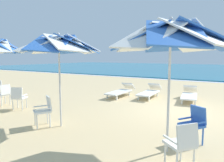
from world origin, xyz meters
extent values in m
plane|color=#D3B784|center=(0.00, 0.00, 0.00)|extent=(80.00, 80.00, 0.00)
cube|color=white|center=(0.00, 10.14, 0.01)|extent=(80.00, 0.70, 0.01)
cylinder|color=silver|center=(0.52, -3.36, 1.10)|extent=(0.05, 0.05, 2.21)
cube|color=blue|center=(1.07, -3.13, 2.40)|extent=(1.41, 1.30, 0.61)
cube|color=white|center=(0.75, -2.80, 2.40)|extent=(1.32, 1.36, 0.61)
cube|color=blue|center=(0.29, -2.80, 2.40)|extent=(1.30, 1.41, 0.61)
cube|color=white|center=(-0.04, -3.13, 2.40)|extent=(1.36, 1.32, 0.61)
cube|color=blue|center=(-0.04, -3.59, 2.40)|extent=(1.41, 1.30, 0.61)
cube|color=white|center=(0.29, -3.91, 2.40)|extent=(1.32, 1.36, 0.61)
cube|color=blue|center=(0.75, -3.91, 2.40)|extent=(1.30, 1.41, 0.61)
cube|color=white|center=(1.07, -3.59, 2.40)|extent=(1.36, 1.32, 0.61)
sphere|color=silver|center=(0.52, -3.36, 2.73)|extent=(0.08, 0.08, 0.08)
cube|color=white|center=(0.89, -3.87, 0.44)|extent=(0.62, 0.62, 0.05)
cube|color=white|center=(1.04, -3.99, 0.67)|extent=(0.34, 0.38, 0.40)
cube|color=white|center=(0.76, -4.02, 0.55)|extent=(0.33, 0.28, 0.03)
cube|color=white|center=(1.01, -3.71, 0.55)|extent=(0.33, 0.28, 0.03)
cylinder|color=white|center=(0.64, -3.89, 0.21)|extent=(0.04, 0.04, 0.41)
cylinder|color=white|center=(0.86, -3.62, 0.21)|extent=(0.04, 0.04, 0.41)
cylinder|color=white|center=(1.13, -3.84, 0.21)|extent=(0.04, 0.04, 0.41)
cube|color=blue|center=(0.87, -2.69, 0.44)|extent=(0.61, 0.61, 0.05)
cube|color=blue|center=(0.98, -2.52, 0.67)|extent=(0.40, 0.31, 0.40)
cube|color=blue|center=(1.04, -2.80, 0.55)|extent=(0.25, 0.35, 0.03)
cube|color=blue|center=(0.71, -2.58, 0.55)|extent=(0.25, 0.35, 0.03)
cylinder|color=blue|center=(0.92, -2.93, 0.21)|extent=(0.04, 0.04, 0.41)
cylinder|color=blue|center=(0.63, -2.74, 0.21)|extent=(0.04, 0.04, 0.41)
cylinder|color=blue|center=(1.12, -2.64, 0.21)|extent=(0.04, 0.04, 0.41)
cylinder|color=blue|center=(0.82, -2.45, 0.21)|extent=(0.04, 0.04, 0.41)
cylinder|color=silver|center=(-2.56, -3.36, 1.10)|extent=(0.05, 0.05, 2.19)
cube|color=blue|center=(-2.04, -3.14, 2.33)|extent=(1.32, 1.21, 0.53)
cube|color=white|center=(-2.35, -2.84, 2.33)|extent=(1.23, 1.28, 0.53)
cube|color=blue|center=(-2.77, -2.84, 2.33)|extent=(1.21, 1.32, 0.53)
cube|color=white|center=(-3.07, -3.14, 2.33)|extent=(1.28, 1.23, 0.53)
cube|color=blue|center=(-3.07, -3.57, 2.33)|extent=(1.32, 1.21, 0.53)
cube|color=white|center=(-2.77, -3.87, 2.33)|extent=(1.23, 1.28, 0.53)
cube|color=blue|center=(-2.35, -3.87, 2.33)|extent=(1.21, 1.32, 0.53)
cube|color=white|center=(-2.04, -3.57, 2.33)|extent=(1.28, 1.23, 0.53)
sphere|color=silver|center=(-2.56, -3.36, 2.61)|extent=(0.08, 0.08, 0.08)
cube|color=white|center=(-3.01, -3.64, 0.44)|extent=(0.60, 0.60, 0.05)
cube|color=white|center=(-2.91, -3.46, 0.67)|extent=(0.41, 0.29, 0.40)
cube|color=white|center=(-2.83, -3.74, 0.55)|extent=(0.23, 0.36, 0.03)
cube|color=white|center=(-3.18, -3.54, 0.55)|extent=(0.23, 0.36, 0.03)
cylinder|color=white|center=(-2.94, -3.88, 0.21)|extent=(0.04, 0.04, 0.41)
cylinder|color=white|center=(-3.25, -3.70, 0.21)|extent=(0.04, 0.04, 0.41)
cylinder|color=white|center=(-2.77, -3.57, 0.21)|extent=(0.04, 0.04, 0.41)
cylinder|color=white|center=(-3.07, -3.40, 0.21)|extent=(0.04, 0.04, 0.41)
cube|color=blue|center=(-5.28, -3.14, 2.36)|extent=(1.13, 1.09, 0.50)
cube|color=white|center=(-5.55, -2.87, 2.36)|extent=(1.08, 1.14, 0.50)
cube|color=blue|center=(-5.93, -2.87, 2.36)|extent=(1.09, 1.13, 0.50)
cube|color=white|center=(-6.48, -2.70, 0.44)|extent=(0.45, 0.45, 0.05)
cube|color=white|center=(-6.28, -2.70, 0.67)|extent=(0.11, 0.42, 0.40)
cube|color=white|center=(-6.48, -2.50, 0.55)|extent=(0.40, 0.05, 0.03)
cylinder|color=white|center=(-6.65, -2.52, 0.21)|extent=(0.04, 0.04, 0.41)
cylinder|color=white|center=(-6.31, -2.88, 0.21)|extent=(0.04, 0.04, 0.41)
cylinder|color=white|center=(-6.30, -2.53, 0.21)|extent=(0.04, 0.04, 0.41)
cube|color=white|center=(-5.30, -2.77, 0.44)|extent=(0.60, 0.60, 0.05)
cube|color=white|center=(-5.20, -2.94, 0.67)|extent=(0.41, 0.28, 0.40)
cube|color=white|center=(-5.47, -2.86, 0.55)|extent=(0.22, 0.37, 0.03)
cube|color=white|center=(-5.12, -2.67, 0.55)|extent=(0.22, 0.37, 0.03)
cylinder|color=white|center=(-5.54, -2.70, 0.21)|extent=(0.04, 0.04, 0.41)
cylinder|color=white|center=(-5.23, -2.53, 0.21)|extent=(0.04, 0.04, 0.41)
cylinder|color=white|center=(-5.37, -3.01, 0.21)|extent=(0.04, 0.04, 0.41)
cylinder|color=white|center=(-5.06, -2.84, 0.21)|extent=(0.04, 0.04, 0.41)
cylinder|color=white|center=(-7.94, -1.91, 0.21)|extent=(0.04, 0.04, 0.41)
cube|color=white|center=(-0.06, 1.94, 0.25)|extent=(0.89, 1.78, 0.06)
cube|color=white|center=(-0.22, 2.98, 0.44)|extent=(0.67, 0.57, 0.36)
cube|color=white|center=(0.28, 1.35, 0.11)|extent=(0.06, 0.06, 0.22)
cube|color=white|center=(-0.22, 1.27, 0.11)|extent=(0.06, 0.06, 0.22)
cube|color=white|center=(0.09, 2.61, 0.11)|extent=(0.06, 0.06, 0.22)
cube|color=white|center=(-0.41, 2.53, 0.11)|extent=(0.06, 0.06, 0.22)
cube|color=white|center=(-1.89, 1.72, 0.25)|extent=(0.72, 1.73, 0.06)
cube|color=white|center=(-1.94, 2.78, 0.44)|extent=(0.63, 0.51, 0.36)
cube|color=white|center=(-1.61, 1.10, 0.11)|extent=(0.06, 0.06, 0.22)
cube|color=white|center=(-2.12, 1.07, 0.11)|extent=(0.06, 0.06, 0.22)
cube|color=white|center=(-1.67, 2.37, 0.11)|extent=(0.06, 0.06, 0.22)
cube|color=white|center=(-2.18, 2.35, 0.11)|extent=(0.06, 0.06, 0.22)
cube|color=white|center=(-3.23, 1.21, 0.25)|extent=(0.64, 1.70, 0.06)
cube|color=white|center=(-3.23, 2.27, 0.44)|extent=(0.61, 0.48, 0.36)
cube|color=white|center=(-2.98, 0.57, 0.11)|extent=(0.06, 0.06, 0.22)
cube|color=white|center=(-3.49, 0.57, 0.11)|extent=(0.06, 0.06, 0.22)
cube|color=white|center=(-2.97, 1.85, 0.11)|extent=(0.06, 0.06, 0.22)
cube|color=white|center=(-3.48, 1.85, 0.11)|extent=(0.06, 0.06, 0.22)
camera|label=1|loc=(1.69, -7.52, 2.00)|focal=33.21mm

